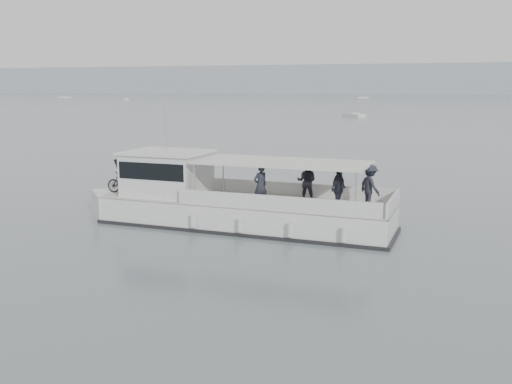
# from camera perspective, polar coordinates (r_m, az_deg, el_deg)

# --- Properties ---
(ground) EXTENTS (1400.00, 1400.00, 0.00)m
(ground) POSITION_cam_1_polar(r_m,az_deg,el_deg) (27.81, 10.60, -2.50)
(ground) COLOR slate
(ground) RESTS_ON ground
(headland) EXTENTS (1400.00, 90.00, 28.00)m
(headland) POSITION_cam_1_polar(r_m,az_deg,el_deg) (587.04, 16.97, 10.70)
(headland) COLOR #939EA8
(headland) RESTS_ON ground
(tour_boat) EXTENTS (14.92, 4.58, 6.22)m
(tour_boat) POSITION_cam_1_polar(r_m,az_deg,el_deg) (25.81, -3.75, -1.02)
(tour_boat) COLOR white
(tour_boat) RESTS_ON ground
(moored_fleet) EXTENTS (413.28, 298.46, 10.18)m
(moored_fleet) POSITION_cam_1_polar(r_m,az_deg,el_deg) (256.03, 8.95, 8.96)
(moored_fleet) COLOR white
(moored_fleet) RESTS_ON ground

